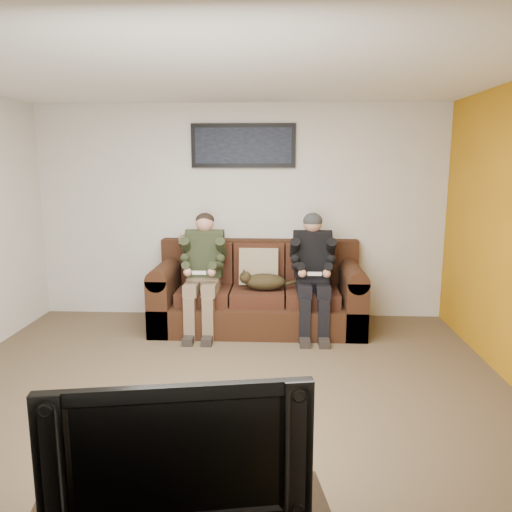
{
  "coord_description": "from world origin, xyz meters",
  "views": [
    {
      "loc": [
        0.48,
        -3.86,
        1.9
      ],
      "look_at": [
        0.24,
        1.2,
        0.95
      ],
      "focal_mm": 35.0,
      "sensor_mm": 36.0,
      "label": 1
    }
  ],
  "objects_px": {
    "sofa": "(259,294)",
    "person_left": "(203,265)",
    "person_right": "(313,266)",
    "framed_poster": "(243,146)",
    "cat": "(263,281)",
    "television": "(179,444)"
  },
  "relations": [
    {
      "from": "sofa",
      "to": "person_left",
      "type": "relative_size",
      "value": 1.79
    },
    {
      "from": "person_right",
      "to": "sofa",
      "type": "bearing_deg",
      "value": 162.0
    },
    {
      "from": "framed_poster",
      "to": "cat",
      "type": "bearing_deg",
      "value": -65.97
    },
    {
      "from": "person_right",
      "to": "framed_poster",
      "type": "height_order",
      "value": "framed_poster"
    },
    {
      "from": "sofa",
      "to": "cat",
      "type": "bearing_deg",
      "value": -73.27
    },
    {
      "from": "sofa",
      "to": "cat",
      "type": "height_order",
      "value": "sofa"
    },
    {
      "from": "cat",
      "to": "sofa",
      "type": "bearing_deg",
      "value": 106.73
    },
    {
      "from": "person_right",
      "to": "cat",
      "type": "distance_m",
      "value": 0.58
    },
    {
      "from": "person_left",
      "to": "television",
      "type": "xyz_separation_m",
      "value": [
        0.44,
        -3.58,
        -0.04
      ]
    },
    {
      "from": "person_right",
      "to": "television",
      "type": "relative_size",
      "value": 1.22
    },
    {
      "from": "television",
      "to": "sofa",
      "type": "bearing_deg",
      "value": 77.61
    },
    {
      "from": "cat",
      "to": "person_right",
      "type": "bearing_deg",
      "value": 0.83
    },
    {
      "from": "person_right",
      "to": "framed_poster",
      "type": "bearing_deg",
      "value": 144.59
    },
    {
      "from": "sofa",
      "to": "framed_poster",
      "type": "height_order",
      "value": "framed_poster"
    },
    {
      "from": "framed_poster",
      "to": "television",
      "type": "distance_m",
      "value": 4.39
    },
    {
      "from": "person_left",
      "to": "framed_poster",
      "type": "distance_m",
      "value": 1.52
    },
    {
      "from": "sofa",
      "to": "person_right",
      "type": "relative_size",
      "value": 1.78
    },
    {
      "from": "sofa",
      "to": "person_left",
      "type": "bearing_deg",
      "value": -161.96
    },
    {
      "from": "person_left",
      "to": "cat",
      "type": "xyz_separation_m",
      "value": [
        0.68,
        -0.01,
        -0.18
      ]
    },
    {
      "from": "person_left",
      "to": "person_right",
      "type": "bearing_deg",
      "value": 0.02
    },
    {
      "from": "cat",
      "to": "television",
      "type": "height_order",
      "value": "television"
    },
    {
      "from": "television",
      "to": "cat",
      "type": "bearing_deg",
      "value": 76.45
    }
  ]
}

